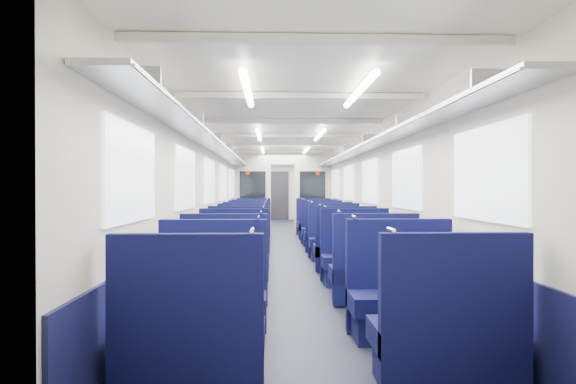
% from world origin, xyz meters
% --- Properties ---
extents(floor, '(2.80, 18.00, 0.01)m').
position_xyz_m(floor, '(0.00, 0.00, 0.00)').
color(floor, black).
rests_on(floor, ground).
extents(ceiling, '(2.80, 18.00, 0.01)m').
position_xyz_m(ceiling, '(0.00, 0.00, 2.35)').
color(ceiling, silver).
rests_on(ceiling, wall_left).
extents(wall_left, '(0.02, 18.00, 2.35)m').
position_xyz_m(wall_left, '(-1.40, 0.00, 1.18)').
color(wall_left, beige).
rests_on(wall_left, floor).
extents(dado_left, '(0.03, 17.90, 0.70)m').
position_xyz_m(dado_left, '(-1.39, 0.00, 0.35)').
color(dado_left, '#101238').
rests_on(dado_left, floor).
extents(wall_right, '(0.02, 18.00, 2.35)m').
position_xyz_m(wall_right, '(1.40, 0.00, 1.18)').
color(wall_right, beige).
rests_on(wall_right, floor).
extents(dado_right, '(0.03, 17.90, 0.70)m').
position_xyz_m(dado_right, '(1.39, 0.00, 0.35)').
color(dado_right, '#101238').
rests_on(dado_right, floor).
extents(wall_far, '(2.80, 0.02, 2.35)m').
position_xyz_m(wall_far, '(0.00, 9.00, 1.18)').
color(wall_far, beige).
rests_on(wall_far, floor).
extents(luggage_rack_left, '(0.36, 17.40, 0.18)m').
position_xyz_m(luggage_rack_left, '(-1.21, 0.00, 1.97)').
color(luggage_rack_left, '#B2B5BA').
rests_on(luggage_rack_left, wall_left).
extents(luggage_rack_right, '(0.36, 17.40, 0.18)m').
position_xyz_m(luggage_rack_right, '(1.21, 0.00, 1.97)').
color(luggage_rack_right, '#B2B5BA').
rests_on(luggage_rack_right, wall_right).
extents(windows, '(2.78, 15.60, 0.75)m').
position_xyz_m(windows, '(0.00, -0.46, 1.42)').
color(windows, white).
rests_on(windows, wall_left).
extents(ceiling_fittings, '(2.70, 16.06, 0.11)m').
position_xyz_m(ceiling_fittings, '(0.00, -0.26, 2.29)').
color(ceiling_fittings, beige).
rests_on(ceiling_fittings, ceiling).
extents(end_door, '(0.75, 0.06, 2.00)m').
position_xyz_m(end_door, '(0.00, 8.94, 1.00)').
color(end_door, black).
rests_on(end_door, floor).
extents(bulkhead, '(2.80, 0.10, 2.35)m').
position_xyz_m(bulkhead, '(-0.00, 2.99, 1.23)').
color(bulkhead, beige).
rests_on(bulkhead, floor).
extents(seat_0, '(0.95, 0.52, 1.06)m').
position_xyz_m(seat_0, '(-0.83, -8.18, 0.33)').
color(seat_0, '#0E1143').
rests_on(seat_0, floor).
extents(seat_1, '(0.95, 0.52, 1.06)m').
position_xyz_m(seat_1, '(0.83, -8.17, 0.33)').
color(seat_1, '#0E1143').
rests_on(seat_1, floor).
extents(seat_2, '(0.95, 0.52, 1.06)m').
position_xyz_m(seat_2, '(-0.83, -7.09, 0.33)').
color(seat_2, '#0E1143').
rests_on(seat_2, floor).
extents(seat_3, '(0.95, 0.52, 1.06)m').
position_xyz_m(seat_3, '(0.83, -7.08, 0.33)').
color(seat_3, '#0E1143').
rests_on(seat_3, floor).
extents(seat_4, '(0.95, 0.52, 1.06)m').
position_xyz_m(seat_4, '(-0.83, -5.86, 0.33)').
color(seat_4, '#0E1143').
rests_on(seat_4, floor).
extents(seat_5, '(0.95, 0.52, 1.06)m').
position_xyz_m(seat_5, '(0.83, -5.85, 0.33)').
color(seat_5, '#0E1143').
rests_on(seat_5, floor).
extents(seat_6, '(0.95, 0.52, 1.06)m').
position_xyz_m(seat_6, '(-0.83, -4.73, 0.33)').
color(seat_6, '#0E1143').
rests_on(seat_6, floor).
extents(seat_7, '(0.95, 0.52, 1.06)m').
position_xyz_m(seat_7, '(0.83, -4.71, 0.33)').
color(seat_7, '#0E1143').
rests_on(seat_7, floor).
extents(seat_8, '(0.95, 0.52, 1.06)m').
position_xyz_m(seat_8, '(-0.83, -3.57, 0.33)').
color(seat_8, '#0E1143').
rests_on(seat_8, floor).
extents(seat_9, '(0.95, 0.52, 1.06)m').
position_xyz_m(seat_9, '(0.83, -3.70, 0.33)').
color(seat_9, '#0E1143').
rests_on(seat_9, floor).
extents(seat_10, '(0.95, 0.52, 1.06)m').
position_xyz_m(seat_10, '(-0.83, -2.51, 0.33)').
color(seat_10, '#0E1143').
rests_on(seat_10, floor).
extents(seat_11, '(0.95, 0.52, 1.06)m').
position_xyz_m(seat_11, '(0.83, -2.46, 0.33)').
color(seat_11, '#0E1143').
rests_on(seat_11, floor).
extents(seat_12, '(0.95, 0.52, 1.06)m').
position_xyz_m(seat_12, '(-0.83, -1.33, 0.33)').
color(seat_12, '#0E1143').
rests_on(seat_12, floor).
extents(seat_13, '(0.95, 0.52, 1.06)m').
position_xyz_m(seat_13, '(0.83, -1.41, 0.33)').
color(seat_13, '#0E1143').
rests_on(seat_13, floor).
extents(seat_14, '(0.95, 0.52, 1.06)m').
position_xyz_m(seat_14, '(-0.83, -0.34, 0.33)').
color(seat_14, '#0E1143').
rests_on(seat_14, floor).
extents(seat_15, '(0.95, 0.52, 1.06)m').
position_xyz_m(seat_15, '(0.83, -0.24, 0.33)').
color(seat_15, '#0E1143').
rests_on(seat_15, floor).
extents(seat_16, '(0.95, 0.52, 1.06)m').
position_xyz_m(seat_16, '(-0.83, 0.86, 0.33)').
color(seat_16, '#0E1143').
rests_on(seat_16, floor).
extents(seat_17, '(0.95, 0.52, 1.06)m').
position_xyz_m(seat_17, '(0.83, 0.92, 0.33)').
color(seat_17, '#0E1143').
rests_on(seat_17, floor).
extents(seat_18, '(0.95, 0.52, 1.06)m').
position_xyz_m(seat_18, '(-0.83, 2.15, 0.33)').
color(seat_18, '#0E1143').
rests_on(seat_18, floor).
extents(seat_19, '(0.95, 0.52, 1.06)m').
position_xyz_m(seat_19, '(0.83, 1.97, 0.33)').
color(seat_19, '#0E1143').
rests_on(seat_19, floor).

